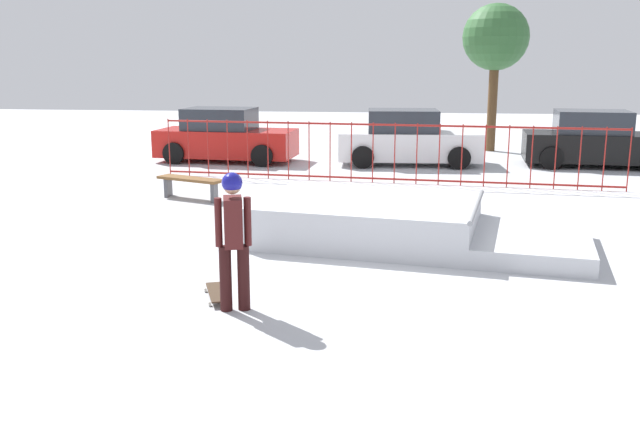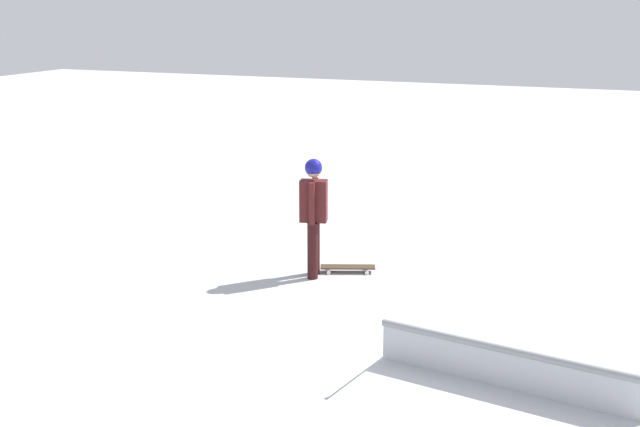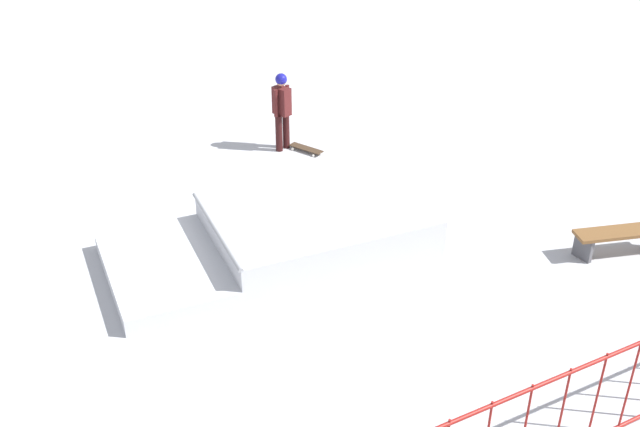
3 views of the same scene
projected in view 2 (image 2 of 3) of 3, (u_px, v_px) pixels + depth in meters
The scene contains 4 objects.
ground_plane at pixel (484, 345), 9.78m from camera, with size 60.00×60.00×0.00m, color #B7BABF.
skate_ramp at pixel (546, 341), 9.11m from camera, with size 5.77×3.49×0.74m.
skater at pixel (314, 209), 11.97m from camera, with size 0.43×0.42×1.73m.
skateboard at pixel (348, 267), 12.36m from camera, with size 0.47×0.82×0.09m.
Camera 2 is at (9.14, 1.65, 3.91)m, focal length 47.33 mm.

